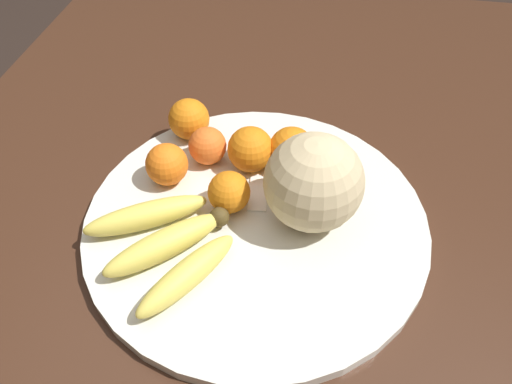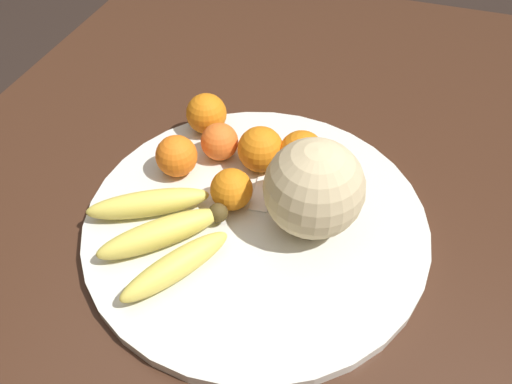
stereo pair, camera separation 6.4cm
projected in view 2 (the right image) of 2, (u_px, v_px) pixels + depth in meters
The scene contains 11 objects.
kitchen_table at pixel (254, 239), 0.78m from camera, with size 1.44×1.05×0.70m.
fruit_bowl at pixel (256, 221), 0.69m from camera, with size 0.47×0.47×0.02m.
melon at pixel (314, 189), 0.63m from camera, with size 0.13×0.13×0.13m.
banana_bunch at pixel (162, 231), 0.64m from camera, with size 0.21×0.21×0.04m.
orange_front_left at pixel (261, 149), 0.73m from camera, with size 0.07×0.07×0.07m.
orange_front_right at pixel (220, 142), 0.75m from camera, with size 0.06×0.06×0.06m.
orange_mid_center at pixel (302, 154), 0.72m from camera, with size 0.07×0.07×0.07m.
orange_back_left at pixel (232, 189), 0.68m from camera, with size 0.06×0.06×0.06m.
orange_back_right at pixel (177, 156), 0.72m from camera, with size 0.06×0.06×0.06m.
orange_top_small at pixel (206, 114), 0.79m from camera, with size 0.06×0.06×0.06m.
produce_tag at pixel (264, 189), 0.71m from camera, with size 0.09×0.03×0.00m.
Camera 2 is at (-0.46, -0.15, 1.24)m, focal length 35.00 mm.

